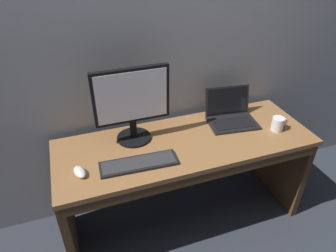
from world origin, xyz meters
The scene contains 8 objects.
ground_plane centered at (0.00, 0.00, 0.00)m, with size 14.00×14.00×0.00m, color #2D333D.
back_wall centered at (0.00, 0.36, 1.38)m, with size 4.88×0.04×2.77m, color gray.
desk centered at (0.00, -0.01, 0.52)m, with size 1.65×0.59×0.72m.
laptop_black centered at (0.38, 0.12, 0.76)m, with size 0.36×0.30×0.22m.
external_monitor centered at (-0.31, 0.12, 0.99)m, with size 0.46×0.22×0.49m.
wired_keyboard centered at (-0.34, -0.13, 0.73)m, with size 0.45×0.16×0.02m.
computer_mouse centered at (-0.67, -0.10, 0.74)m, with size 0.06×0.11×0.04m, color white.
coffee_mug centered at (0.62, -0.08, 0.77)m, with size 0.12×0.08×0.09m.
Camera 1 is at (-0.63, -1.46, 1.87)m, focal length 32.77 mm.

